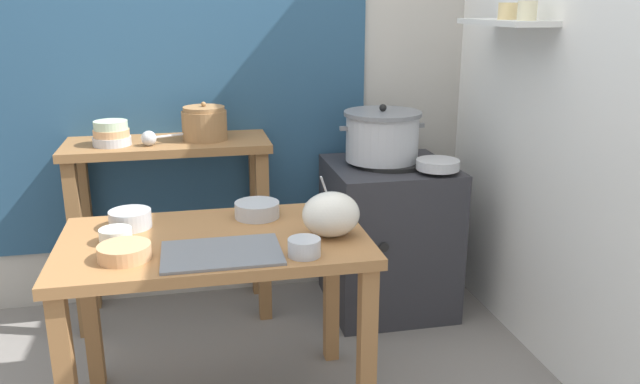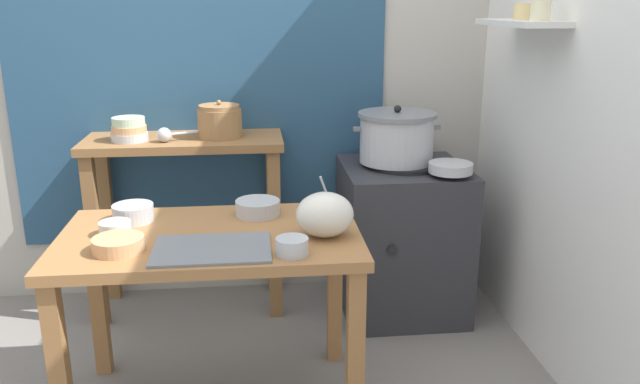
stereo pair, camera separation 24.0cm
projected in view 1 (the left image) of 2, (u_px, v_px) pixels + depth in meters
wall_back at (225, 50)px, 3.21m from camera, size 4.40×0.12×2.60m
wall_right at (558, 61)px, 2.63m from camera, size 0.30×3.20×2.60m
prep_table at (216, 265)px, 2.32m from camera, size 1.10×0.66×0.72m
back_shelf_table at (170, 186)px, 3.08m from camera, size 0.96×0.40×0.90m
stove_block at (388, 236)px, 3.25m from camera, size 0.60×0.61×0.78m
steamer_pot at (382, 136)px, 3.11m from camera, size 0.43×0.38×0.28m
clay_pot at (204, 123)px, 3.03m from camera, size 0.21×0.21×0.18m
bowl_stack_enamel at (111, 134)px, 2.91m from camera, size 0.17×0.17×0.11m
ladle at (151, 138)px, 2.91m from camera, size 0.25×0.13×0.07m
serving_tray at (222, 253)px, 2.13m from camera, size 0.40×0.28×0.01m
plastic_bag at (331, 214)px, 2.28m from camera, size 0.21×0.18×0.16m
wide_pan at (438, 164)px, 2.97m from camera, size 0.20×0.20×0.05m
prep_bowl_0 at (124, 251)px, 2.08m from camera, size 0.17×0.17×0.05m
prep_bowl_1 at (116, 235)px, 2.23m from camera, size 0.11×0.11×0.05m
prep_bowl_2 at (257, 209)px, 2.49m from camera, size 0.18×0.18×0.06m
prep_bowl_3 at (304, 247)px, 2.11m from camera, size 0.11×0.11×0.06m
prep_bowl_4 at (325, 209)px, 2.51m from camera, size 0.16×0.16×0.17m
prep_bowl_5 at (130, 218)px, 2.37m from camera, size 0.16×0.16×0.07m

